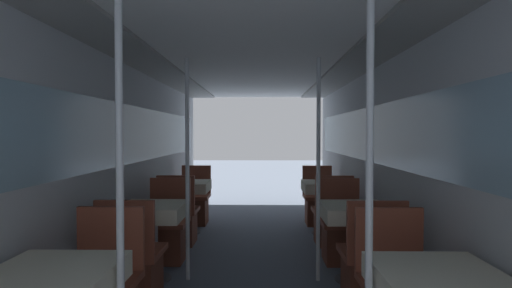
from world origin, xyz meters
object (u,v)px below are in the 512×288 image
support_pole_right_1 (318,170)px  chair_right_far_2 (319,206)px  dining_table_left_1 (152,216)px  dining_table_right_2 (325,190)px  chair_left_far_2 (194,206)px  chair_right_far_1 (342,236)px  chair_right_near_2 (332,223)px  dining_table_left_2 (187,190)px  chair_left_near_2 (179,222)px  dining_table_right_1 (354,217)px  support_pole_left_1 (187,170)px  support_pole_left_0 (120,202)px  chair_left_near_1 (133,271)px  support_pole_right_0 (369,203)px  chair_left_far_1 (167,235)px  chair_right_near_1 (370,273)px

support_pole_right_1 → chair_right_far_2: 2.56m
dining_table_left_1 → dining_table_right_2: 2.67m
chair_left_far_2 → chair_right_far_1: same height
chair_left_far_2 → chair_right_near_2: size_ratio=1.00×
dining_table_left_2 → chair_left_near_2: (0.00, -0.58, -0.34)m
chair_right_far_2 → dining_table_right_1: bearing=90.0°
support_pole_left_1 → dining_table_left_2: (-0.35, 1.83, -0.46)m
support_pole_left_0 → chair_left_near_1: support_pole_left_0 is taller
support_pole_left_0 → chair_right_far_2: (1.61, 4.23, -0.79)m
chair_right_near_2 → support_pole_left_1: bearing=-142.3°
dining_table_left_1 → chair_left_far_2: size_ratio=0.81×
chair_left_near_1 → chair_right_near_2: size_ratio=1.00×
support_pole_left_0 → support_pole_left_1: same height
chair_left_near_2 → support_pole_right_0: size_ratio=0.42×
dining_table_left_2 → chair_right_near_2: bearing=-16.6°
dining_table_right_2 → chair_right_near_2: size_ratio=0.81×
dining_table_left_2 → dining_table_right_2: bearing=0.0°
dining_table_left_1 → dining_table_right_1: (1.95, 0.00, 0.00)m
dining_table_left_1 → dining_table_right_1: same height
chair_right_far_1 → dining_table_right_2: bearing=-90.0°
support_pole_left_1 → chair_right_far_2: 3.00m
chair_left_near_1 → dining_table_right_2: bearing=50.9°
dining_table_right_1 → support_pole_right_0: bearing=-100.7°
chair_left_near_1 → support_pole_right_0: 2.18m
support_pole_left_1 → chair_left_near_1: bearing=-120.7°
chair_left_far_1 → dining_table_right_2: (1.95, 1.24, 0.34)m
support_pole_left_0 → chair_right_near_2: (1.61, 3.07, -0.79)m
dining_table_right_2 → support_pole_right_1: bearing=-100.7°
chair_right_far_1 → chair_right_far_2: same height
chair_left_near_1 → chair_left_far_2: bearing=90.0°
support_pole_left_1 → chair_right_far_1: (1.61, 0.58, -0.79)m
support_pole_left_1 → dining_table_right_2: support_pole_left_1 is taller
dining_table_left_1 → chair_left_near_2: size_ratio=0.81×
chair_left_near_1 → support_pole_right_1: support_pole_right_1 is taller
support_pole_left_0 → dining_table_right_1: 2.48m
dining_table_right_1 → chair_right_far_2: chair_right_far_2 is taller
chair_right_near_1 → chair_right_far_1: size_ratio=1.00×
support_pole_right_1 → dining_table_right_1: bearing=-0.0°
chair_right_far_1 → chair_right_far_2: size_ratio=1.00×
chair_left_near_2 → support_pole_right_1: (1.61, -1.24, 0.79)m
chair_right_far_1 → support_pole_right_1: 1.04m
chair_left_far_1 → chair_left_near_2: size_ratio=1.00×
dining_table_right_2 → chair_right_near_1: bearing=-90.0°
chair_right_far_1 → dining_table_left_2: bearing=-32.5°
chair_left_far_1 → dining_table_right_1: bearing=163.4°
support_pole_left_0 → dining_table_right_2: (1.61, 3.65, -0.46)m
chair_left_far_2 → chair_left_near_1: bearing=90.0°
dining_table_right_2 → chair_right_far_2: bearing=90.0°
chair_left_far_2 → chair_right_far_2: 1.95m
support_pole_left_1 → chair_right_far_2: bearing=56.2°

